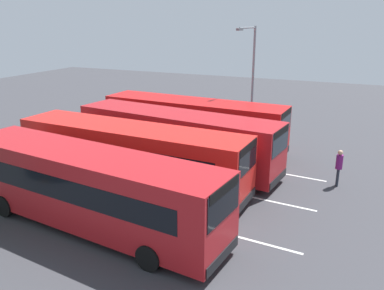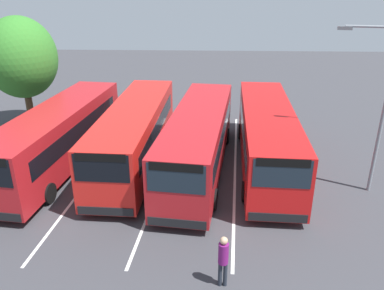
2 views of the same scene
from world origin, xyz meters
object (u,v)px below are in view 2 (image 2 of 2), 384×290
Objects in this scene: bus_far_left at (59,135)px; bus_center_left at (135,132)px; bus_far_right at (267,136)px; pedestrian at (223,257)px; bus_center_right at (198,139)px; depot_tree at (21,58)px; street_lamp at (380,101)px.

bus_far_left and bus_center_left have the same top height.
bus_far_right is 6.32× the size of pedestrian.
bus_far_right is at bearing 98.11° from bus_far_left.
bus_far_left is 1.00× the size of bus_center_right.
bus_far_left is 6.37× the size of pedestrian.
pedestrian is 0.26× the size of depot_tree.
pedestrian is at bearing 13.44° from bus_center_right.
bus_center_right is at bearing 62.49° from depot_tree.
bus_far_left is 1.65× the size of depot_tree.
bus_center_left is 11.53m from street_lamp.
bus_far_right is (0.17, 6.76, 0.00)m from bus_center_left.
bus_far_left is at bearing 35.55° from depot_tree.
depot_tree is at bearing -120.67° from bus_center_left.
street_lamp reaches higher than depot_tree.
pedestrian is at bearing -13.01° from bus_far_right.
street_lamp is at bearing 88.53° from bus_far_left.
bus_center_right is 1.01× the size of bus_far_right.
bus_center_right is 1.59× the size of street_lamp.
bus_far_left is 10.58m from bus_far_right.
bus_center_left is at bearing -95.83° from bus_center_right.
depot_tree is (-5.57, -3.98, 2.86)m from bus_far_left.
bus_far_right is at bearing 70.27° from depot_tree.
bus_far_left is 1.59× the size of street_lamp.
bus_center_left is 1.64× the size of depot_tree.
bus_center_right is at bearing -1.63° from street_lamp.
bus_center_left is (-0.52, 3.82, 0.00)m from bus_far_left.
depot_tree reaches higher than bus_center_left.
bus_far_right is 1.58× the size of street_lamp.
depot_tree reaches higher than bus_far_left.
bus_center_right is 12.84m from depot_tree.
bus_far_right is 9.10m from pedestrian.
street_lamp is at bearing 63.66° from bus_far_right.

